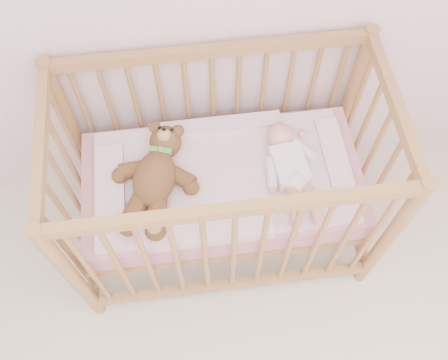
{
  "coord_description": "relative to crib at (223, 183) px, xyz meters",
  "views": [
    {
      "loc": [
        0.06,
        0.56,
        2.44
      ],
      "look_at": [
        0.18,
        1.55,
        0.62
      ],
      "focal_mm": 40.0,
      "sensor_mm": 36.0,
      "label": 1
    }
  ],
  "objects": [
    {
      "name": "crib",
      "position": [
        0.0,
        0.0,
        0.0
      ],
      "size": [
        1.36,
        0.76,
        1.0
      ],
      "primitive_type": null,
      "color": "#A37B45",
      "rests_on": "floor"
    },
    {
      "name": "mattress",
      "position": [
        0.0,
        0.0,
        -0.01
      ],
      "size": [
        1.22,
        0.62,
        0.13
      ],
      "primitive_type": "cube",
      "color": "#CD808C",
      "rests_on": "crib"
    },
    {
      "name": "blanket",
      "position": [
        0.0,
        0.0,
        0.06
      ],
      "size": [
        1.1,
        0.58,
        0.06
      ],
      "primitive_type": null,
      "color": "#E69EBA",
      "rests_on": "mattress"
    },
    {
      "name": "baby",
      "position": [
        0.29,
        -0.02,
        0.14
      ],
      "size": [
        0.3,
        0.54,
        0.13
      ],
      "primitive_type": null,
      "rotation": [
        0.0,
        0.0,
        0.1
      ],
      "color": "white",
      "rests_on": "blanket"
    },
    {
      "name": "teddy_bear",
      "position": [
        -0.29,
        -0.02,
        0.15
      ],
      "size": [
        0.54,
        0.64,
        0.15
      ],
      "primitive_type": null,
      "rotation": [
        0.0,
        0.0,
        -0.31
      ],
      "color": "brown",
      "rests_on": "blanket"
    }
  ]
}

